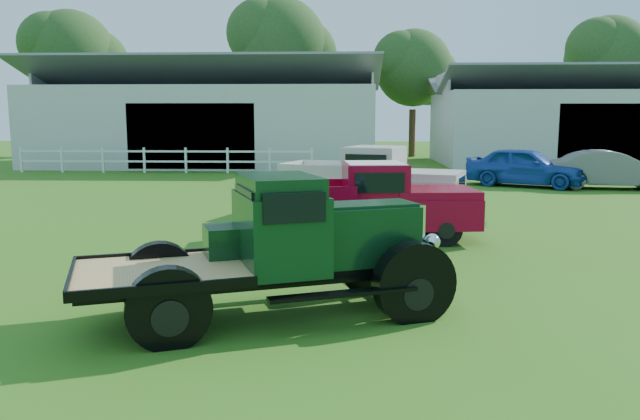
# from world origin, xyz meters

# --- Properties ---
(ground) EXTENTS (120.00, 120.00, 0.00)m
(ground) POSITION_xyz_m (0.00, 0.00, 0.00)
(ground) COLOR #3C6517
(shed_left) EXTENTS (18.80, 10.20, 5.60)m
(shed_left) POSITION_xyz_m (-7.00, 26.00, 2.80)
(shed_left) COLOR #9D9D9D
(shed_left) RESTS_ON ground
(shed_right) EXTENTS (16.80, 9.20, 5.20)m
(shed_right) POSITION_xyz_m (14.00, 27.00, 2.60)
(shed_right) COLOR #9D9D9D
(shed_right) RESTS_ON ground
(fence_rail) EXTENTS (14.20, 0.16, 1.20)m
(fence_rail) POSITION_xyz_m (-8.00, 20.00, 0.60)
(fence_rail) COLOR white
(fence_rail) RESTS_ON ground
(tree_a) EXTENTS (6.30, 6.30, 10.50)m
(tree_a) POSITION_xyz_m (-18.00, 33.00, 5.25)
(tree_a) COLOR #173918
(tree_a) RESTS_ON ground
(tree_b) EXTENTS (6.90, 6.90, 11.50)m
(tree_b) POSITION_xyz_m (-4.00, 34.00, 5.75)
(tree_b) COLOR #173918
(tree_b) RESTS_ON ground
(tree_c) EXTENTS (5.40, 5.40, 9.00)m
(tree_c) POSITION_xyz_m (5.00, 33.00, 4.50)
(tree_c) COLOR #173918
(tree_c) RESTS_ON ground
(tree_d) EXTENTS (6.00, 6.00, 10.00)m
(tree_d) POSITION_xyz_m (18.00, 34.00, 5.00)
(tree_d) COLOR #173918
(tree_d) RESTS_ON ground
(vintage_flatbed) EXTENTS (5.08, 3.41, 1.87)m
(vintage_flatbed) POSITION_xyz_m (-0.30, -1.34, 0.94)
(vintage_flatbed) COLOR #0E3419
(vintage_flatbed) RESTS_ON ground
(red_pickup) EXTENTS (4.77, 2.20, 1.69)m
(red_pickup) POSITION_xyz_m (1.15, 3.91, 0.84)
(red_pickup) COLOR maroon
(red_pickup) RESTS_ON ground
(white_pickup) EXTENTS (5.30, 3.39, 1.82)m
(white_pickup) POSITION_xyz_m (1.30, 7.31, 0.91)
(white_pickup) COLOR beige
(white_pickup) RESTS_ON ground
(misc_car_blue) EXTENTS (4.73, 3.68, 1.51)m
(misc_car_blue) POSITION_xyz_m (7.46, 14.75, 0.75)
(misc_car_blue) COLOR #1C42A3
(misc_car_blue) RESTS_ON ground
(misc_car_grey) EXTENTS (4.47, 2.14, 1.41)m
(misc_car_grey) POSITION_xyz_m (10.36, 14.06, 0.71)
(misc_car_grey) COLOR #606060
(misc_car_grey) RESTS_ON ground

